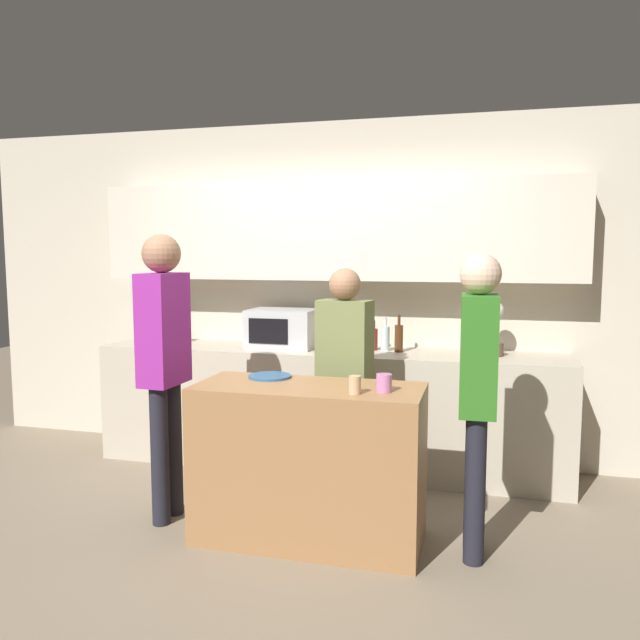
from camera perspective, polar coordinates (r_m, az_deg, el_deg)
ground_plane at (r=3.80m, az=-4.83°, el=-19.79°), size 14.00×14.00×0.00m
back_wall at (r=5.01m, az=1.44°, el=4.74°), size 6.40×0.40×2.70m
back_counter at (r=4.90m, az=0.66°, el=-8.04°), size 3.60×0.62×0.92m
kitchen_island at (r=3.69m, az=-1.02°, el=-12.94°), size 1.30×0.56×0.91m
microwave at (r=4.92m, az=-3.47°, el=-0.77°), size 0.52×0.39×0.30m
toaster at (r=5.34m, az=-14.03°, el=-1.04°), size 0.26×0.16×0.18m
potted_plant at (r=4.67m, az=15.64°, el=-0.78°), size 0.14×0.14×0.40m
bottle_0 at (r=4.79m, az=4.94°, el=-1.71°), size 0.06×0.06×0.23m
bottle_1 at (r=4.77m, az=5.99°, el=-1.64°), size 0.07×0.07×0.26m
bottle_2 at (r=4.72m, az=7.22°, el=-1.62°), size 0.06×0.06×0.28m
plate_on_island at (r=3.80m, az=-4.61°, el=-5.15°), size 0.26×0.26×0.01m
cup_0 at (r=3.36m, az=3.21°, el=-5.94°), size 0.07×0.07×0.10m
cup_1 at (r=3.42m, az=5.88°, el=-5.75°), size 0.09×0.09×0.10m
person_left at (r=4.06m, az=2.25°, el=-4.34°), size 0.37×0.24×1.57m
person_center at (r=3.93m, az=-14.07°, el=-2.73°), size 0.23×0.35×1.77m
person_right at (r=3.45m, az=14.22°, el=-5.28°), size 0.22×0.35×1.66m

